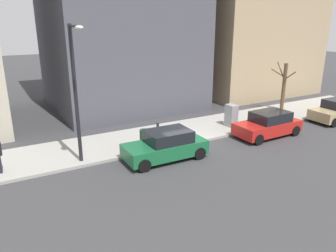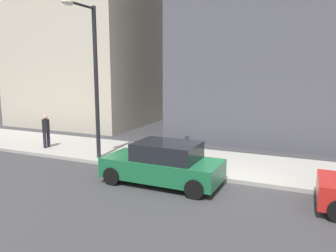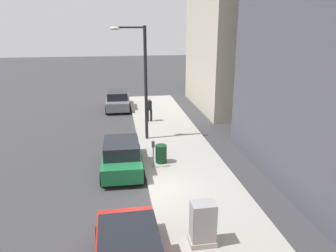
{
  "view_description": "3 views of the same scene",
  "coord_description": "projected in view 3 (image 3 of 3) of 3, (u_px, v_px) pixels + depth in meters",
  "views": [
    {
      "loc": [
        -14.56,
        9.69,
        6.78
      ],
      "look_at": [
        -0.23,
        1.63,
        1.46
      ],
      "focal_mm": 35.0,
      "sensor_mm": 36.0,
      "label": 1
    },
    {
      "loc": [
        -11.2,
        -2.5,
        3.99
      ],
      "look_at": [
        0.91,
        2.89,
        1.75
      ],
      "focal_mm": 35.0,
      "sensor_mm": 36.0,
      "label": 2
    },
    {
      "loc": [
        -1.15,
        -12.4,
        6.77
      ],
      "look_at": [
        1.4,
        3.4,
        1.73
      ],
      "focal_mm": 35.0,
      "sensor_mm": 36.0,
      "label": 3
    }
  ],
  "objects": [
    {
      "name": "ground_plane",
      "position": [
        148.0,
        190.0,
        13.89
      ],
      "size": [
        120.0,
        120.0,
        0.0
      ],
      "primitive_type": "plane",
      "color": "#38383A"
    },
    {
      "name": "sidewalk",
      "position": [
        194.0,
        185.0,
        14.17
      ],
      "size": [
        4.0,
        36.0,
        0.15
      ],
      "primitive_type": "cube",
      "color": "#9E9B93",
      "rests_on": "ground"
    },
    {
      "name": "parked_car_green",
      "position": [
        122.0,
        156.0,
        15.58
      ],
      "size": [
        1.97,
        4.23,
        1.52
      ],
      "rotation": [
        0.0,
        0.0,
        -0.01
      ],
      "color": "#196038",
      "rests_on": "ground"
    },
    {
      "name": "parked_car_grey",
      "position": [
        118.0,
        100.0,
        26.74
      ],
      "size": [
        1.99,
        4.23,
        1.52
      ],
      "rotation": [
        0.0,
        0.0,
        -0.02
      ],
      "color": "slate",
      "rests_on": "ground"
    },
    {
      "name": "parking_meter",
      "position": [
        153.0,
        152.0,
        15.43
      ],
      "size": [
        0.14,
        0.1,
        1.35
      ],
      "color": "slate",
      "rests_on": "sidewalk"
    },
    {
      "name": "utility_box",
      "position": [
        203.0,
        224.0,
        10.08
      ],
      "size": [
        0.83,
        0.61,
        1.43
      ],
      "color": "#A8A399",
      "rests_on": "sidewalk"
    },
    {
      "name": "streetlamp",
      "position": [
        141.0,
        74.0,
        18.49
      ],
      "size": [
        1.97,
        0.32,
        6.5
      ],
      "color": "black",
      "rests_on": "sidewalk"
    },
    {
      "name": "trash_bin",
      "position": [
        161.0,
        154.0,
        16.16
      ],
      "size": [
        0.56,
        0.56,
        0.9
      ],
      "primitive_type": "cylinder",
      "color": "#14381E",
      "rests_on": "sidewalk"
    },
    {
      "name": "pedestrian_near_meter",
      "position": [
        149.0,
        108.0,
        22.85
      ],
      "size": [
        0.4,
        0.36,
        1.66
      ],
      "rotation": [
        0.0,
        0.0,
        6.23
      ],
      "color": "#1E1E2D",
      "rests_on": "sidewalk"
    }
  ]
}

